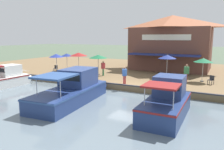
% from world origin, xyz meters
% --- Properties ---
extents(ground_plane, '(220.00, 220.00, 0.00)m').
position_xyz_m(ground_plane, '(0.00, 0.00, 0.00)').
color(ground_plane, '#4C5B47').
extents(quay_deck, '(22.00, 56.00, 0.60)m').
position_xyz_m(quay_deck, '(-11.00, 0.00, 0.30)').
color(quay_deck, brown).
rests_on(quay_deck, ground).
extents(quay_edge_fender, '(0.20, 50.40, 0.10)m').
position_xyz_m(quay_edge_fender, '(-0.10, 0.00, 0.65)').
color(quay_edge_fender, '#2D2D33').
rests_on(quay_edge_fender, quay_deck).
extents(waterfront_restaurant, '(9.21, 10.62, 7.38)m').
position_xyz_m(waterfront_restaurant, '(-12.99, 1.33, 4.35)').
color(waterfront_restaurant, brown).
rests_on(waterfront_restaurant, quay_deck).
extents(patio_umbrella_near_quay_edge, '(2.23, 2.23, 2.54)m').
position_xyz_m(patio_umbrella_near_quay_edge, '(-4.54, -8.40, 2.88)').
color(patio_umbrella_near_quay_edge, '#B7B7B7').
rests_on(patio_umbrella_near_quay_edge, quay_deck).
extents(patio_umbrella_mid_patio_right, '(1.96, 1.96, 2.55)m').
position_xyz_m(patio_umbrella_mid_patio_right, '(-5.94, 2.47, 2.90)').
color(patio_umbrella_mid_patio_right, '#B7B7B7').
rests_on(patio_umbrella_mid_patio_right, quay_deck).
extents(patio_umbrella_mid_patio_left, '(1.74, 1.74, 2.31)m').
position_xyz_m(patio_umbrella_mid_patio_left, '(-5.13, -10.76, 2.67)').
color(patio_umbrella_mid_patio_left, '#B7B7B7').
rests_on(patio_umbrella_mid_patio_left, quay_deck).
extents(patio_umbrella_far_corner, '(2.21, 2.21, 2.42)m').
position_xyz_m(patio_umbrella_far_corner, '(-3.92, -5.13, 2.78)').
color(patio_umbrella_far_corner, '#B7B7B7').
rests_on(patio_umbrella_far_corner, quay_deck).
extents(patio_umbrella_by_entrance, '(1.73, 1.73, 2.50)m').
position_xyz_m(patio_umbrella_by_entrance, '(-1.95, -9.76, 2.86)').
color(patio_umbrella_by_entrance, '#B7B7B7').
rests_on(patio_umbrella_by_entrance, quay_deck).
extents(patio_umbrella_back_row, '(1.87, 1.87, 2.40)m').
position_xyz_m(patio_umbrella_back_row, '(-5.38, 6.19, 2.75)').
color(patio_umbrella_back_row, '#B7B7B7').
rests_on(patio_umbrella_back_row, quay_deck).
extents(cafe_chair_far_corner_seat, '(0.58, 0.58, 0.85)m').
position_xyz_m(cafe_chair_far_corner_seat, '(-4.30, 7.09, 1.08)').
color(cafe_chair_far_corner_seat, '#2D2D33').
rests_on(cafe_chair_far_corner_seat, quay_deck).
extents(cafe_chair_facing_river, '(0.54, 0.54, 0.85)m').
position_xyz_m(cafe_chair_facing_river, '(-3.39, -11.22, 1.08)').
color(cafe_chair_facing_river, '#2D2D33').
rests_on(cafe_chair_facing_river, quay_deck).
extents(person_at_quay_edge, '(0.51, 0.51, 1.79)m').
position_xyz_m(person_at_quay_edge, '(-4.17, 4.82, 1.74)').
color(person_at_quay_edge, '#B23338').
rests_on(person_at_quay_edge, quay_deck).
extents(person_mid_patio, '(0.48, 0.48, 1.70)m').
position_xyz_m(person_mid_patio, '(-3.77, -4.39, 1.67)').
color(person_mid_patio, '#337547').
rests_on(person_mid_patio, quay_deck).
extents(person_near_entrance, '(0.47, 0.47, 1.66)m').
position_xyz_m(person_near_entrance, '(-0.66, -0.28, 1.64)').
color(person_near_entrance, '#B23338').
rests_on(person_near_entrance, quay_deck).
extents(motorboat_far_downstream, '(6.24, 2.35, 2.50)m').
position_xyz_m(motorboat_far_downstream, '(4.34, 5.02, 0.95)').
color(motorboat_far_downstream, navy).
rests_on(motorboat_far_downstream, river_water).
extents(motorboat_mid_row, '(6.09, 2.34, 2.26)m').
position_xyz_m(motorboat_mid_row, '(3.59, -11.46, 0.87)').
color(motorboat_mid_row, white).
rests_on(motorboat_mid_row, river_water).
extents(motorboat_distant_upstream, '(9.02, 3.44, 2.47)m').
position_xyz_m(motorboat_distant_upstream, '(4.28, -2.28, 0.94)').
color(motorboat_distant_upstream, navy).
rests_on(motorboat_distant_upstream, river_water).
extents(tree_behind_restaurant, '(4.98, 4.75, 7.22)m').
position_xyz_m(tree_behind_restaurant, '(-19.75, 3.05, 5.32)').
color(tree_behind_restaurant, brown).
rests_on(tree_behind_restaurant, quay_deck).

